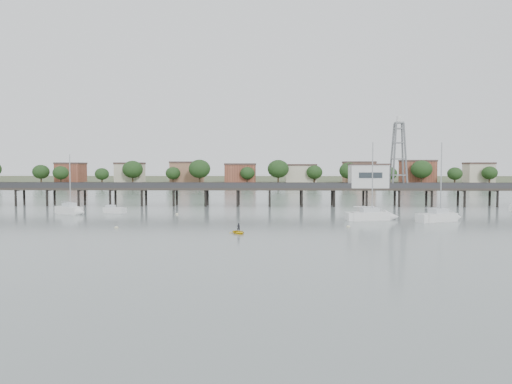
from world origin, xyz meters
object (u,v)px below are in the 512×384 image
lattice_tower (399,155)px  white_tender (114,210)px  sailboat_b (73,210)px  pier (254,189)px  yellow_dinghy (239,233)px  sailboat_d (444,217)px  sailboat_c (377,216)px

lattice_tower → white_tender: lattice_tower is taller
sailboat_b → white_tender: bearing=53.2°
pier → yellow_dinghy: size_ratio=55.86×
lattice_tower → sailboat_d: bearing=-90.3°
sailboat_b → white_tender: (6.80, 2.67, -0.16)m
pier → sailboat_c: size_ratio=11.25×
lattice_tower → sailboat_b: (-64.03, -19.52, -10.45)m
lattice_tower → sailboat_b: bearing=-163.0°
sailboat_d → yellow_dinghy: sailboat_d is taller
sailboat_c → sailboat_b: bearing=160.7°
sailboat_b → yellow_dinghy: 40.81m
pier → yellow_dinghy: (-0.62, -44.95, -3.79)m
sailboat_c → white_tender: 47.99m
pier → yellow_dinghy: 45.11m
sailboat_d → pier: bearing=110.9°
sailboat_c → yellow_dinghy: size_ratio=4.97×
sailboat_c → white_tender: bearing=156.3°
sailboat_c → sailboat_b: (-53.46, 8.55, 0.01)m
sailboat_c → lattice_tower: bearing=59.2°
pier → white_tender: size_ratio=33.87×
white_tender → sailboat_c: bearing=4.8°
yellow_dinghy → sailboat_c: bearing=12.0°
white_tender → pier: bearing=51.5°
sailboat_b → white_tender: size_ratio=2.58×
sailboat_b → lattice_tower: bearing=48.7°
pier → sailboat_b: (-32.53, -19.52, -3.14)m
sailboat_c → pier: bearing=116.5°
pier → sailboat_c: 35.15m
sailboat_b → pier: bearing=62.7°
white_tender → yellow_dinghy: 37.69m
lattice_tower → sailboat_c: 31.77m
sailboat_d → yellow_dinghy: (-31.96, -15.58, -0.64)m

